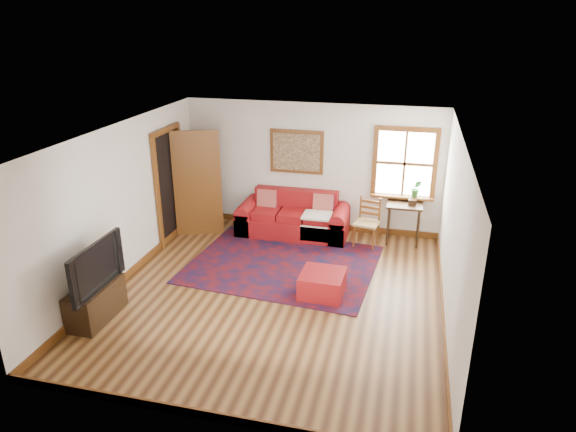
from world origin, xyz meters
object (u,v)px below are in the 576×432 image
(media_cabinet, at_px, (96,302))
(ladder_back_chair, at_px, (368,220))
(red_ottoman, at_px, (322,284))
(side_table, at_px, (404,210))
(red_leather_sofa, at_px, (294,220))

(media_cabinet, bearing_deg, ladder_back_chair, 44.61)
(red_ottoman, bearing_deg, side_table, 65.31)
(red_ottoman, xyz_separation_m, side_table, (1.12, 2.28, 0.46))
(red_leather_sofa, bearing_deg, side_table, 2.08)
(red_ottoman, relative_size, media_cabinet, 0.70)
(red_ottoman, height_order, ladder_back_chair, ladder_back_chair)
(red_ottoman, bearing_deg, red_leather_sofa, 115.10)
(side_table, distance_m, ladder_back_chair, 0.71)
(red_ottoman, relative_size, side_table, 0.85)
(side_table, distance_m, media_cabinet, 5.52)
(ladder_back_chair, relative_size, media_cabinet, 0.98)
(side_table, height_order, media_cabinet, side_table)
(red_leather_sofa, distance_m, red_ottoman, 2.41)
(red_leather_sofa, relative_size, red_ottoman, 3.25)
(red_ottoman, bearing_deg, ladder_back_chair, 78.07)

